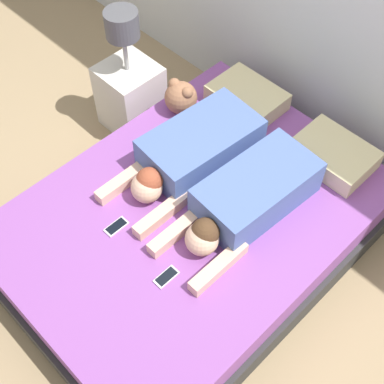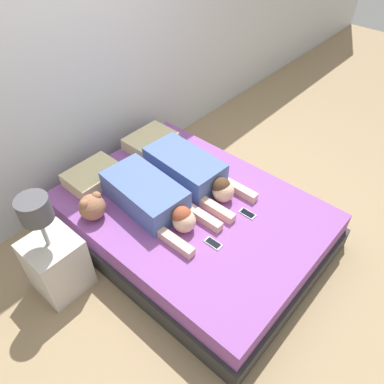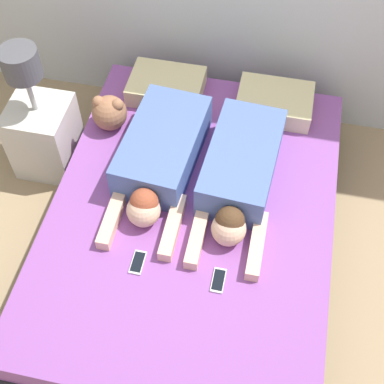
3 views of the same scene
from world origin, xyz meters
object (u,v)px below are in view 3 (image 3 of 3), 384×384
object	(u,v)px
plush_toy	(109,112)
pillow_head_right	(274,102)
person_right	(240,174)
bed	(192,227)
cell_phone_right	(218,280)
pillow_head_left	(166,86)
person_left	(160,157)
nightstand	(43,130)
cell_phone_left	(138,262)

from	to	relation	value
plush_toy	pillow_head_right	bearing A→B (deg)	19.58
person_right	plush_toy	size ratio (longest dim) A/B	4.57
bed	plush_toy	xyz separation A→B (m)	(-0.61, 0.50, 0.30)
plush_toy	cell_phone_right	bearing A→B (deg)	-47.44
pillow_head_left	cell_phone_right	distance (m)	1.37
pillow_head_right	cell_phone_right	bearing A→B (deg)	-95.76
person_left	cell_phone_right	size ratio (longest dim) A/B	7.55
pillow_head_left	pillow_head_right	xyz separation A→B (m)	(0.69, 0.00, 0.00)
pillow_head_left	pillow_head_right	bearing A→B (deg)	0.00
pillow_head_left	plush_toy	distance (m)	0.43
pillow_head_left	person_left	bearing A→B (deg)	-79.70
pillow_head_right	cell_phone_right	world-z (taller)	pillow_head_right
bed	cell_phone_right	size ratio (longest dim) A/B	15.84
person_left	nightstand	size ratio (longest dim) A/B	1.10
pillow_head_left	person_left	world-z (taller)	person_left
cell_phone_left	cell_phone_right	bearing A→B (deg)	-1.98
person_right	plush_toy	xyz separation A→B (m)	(-0.83, 0.30, 0.00)
bed	cell_phone_left	world-z (taller)	cell_phone_left
cell_phone_left	nightstand	distance (m)	1.18
bed	person_left	bearing A→B (deg)	135.74
pillow_head_right	nightstand	distance (m)	1.46
person_right	pillow_head_right	bearing A→B (deg)	79.24
pillow_head_right	person_right	xyz separation A→B (m)	(-0.12, -0.64, 0.05)
plush_toy	person_left	bearing A→B (deg)	-36.07
cell_phone_left	cell_phone_right	size ratio (longest dim) A/B	1.00
pillow_head_right	bed	bearing A→B (deg)	-112.27
nightstand	pillow_head_left	bearing A→B (deg)	30.58
bed	person_left	world-z (taller)	person_left
bed	pillow_head_right	size ratio (longest dim) A/B	4.66
cell_phone_right	nightstand	world-z (taller)	nightstand
pillow_head_left	nightstand	distance (m)	0.83
bed	pillow_head_left	bearing A→B (deg)	112.27
pillow_head_right	person_left	xyz separation A→B (m)	(-0.58, -0.62, 0.05)
pillow_head_left	cell_phone_left	bearing A→B (deg)	-83.29
bed	plush_toy	size ratio (longest dim) A/B	9.66
person_right	cell_phone_left	distance (m)	0.73
pillow_head_left	person_right	world-z (taller)	person_right
cell_phone_left	pillow_head_right	bearing A→B (deg)	66.09
plush_toy	bed	bearing A→B (deg)	-39.43
bed	person_right	distance (m)	0.43
plush_toy	nightstand	xyz separation A→B (m)	(-0.44, -0.07, -0.17)
pillow_head_left	nightstand	size ratio (longest dim) A/B	0.49
person_left	plush_toy	xyz separation A→B (m)	(-0.38, 0.28, 0.00)
cell_phone_right	nightstand	bearing A→B (deg)	146.77
cell_phone_left	cell_phone_right	xyz separation A→B (m)	(0.42, -0.01, 0.00)
person_right	plush_toy	distance (m)	0.89
bed	nightstand	distance (m)	1.14
person_right	cell_phone_left	bearing A→B (deg)	-125.69
pillow_head_right	cell_phone_right	size ratio (longest dim) A/B	3.40
person_right	plush_toy	bearing A→B (deg)	160.21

